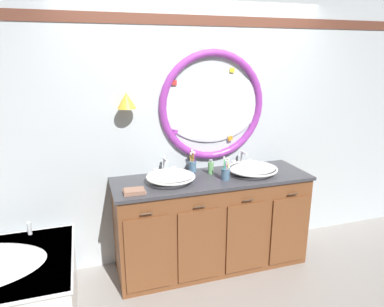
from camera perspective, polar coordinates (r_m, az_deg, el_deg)
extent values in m
plane|color=gray|center=(3.48, 3.99, -19.71)|extent=(14.00, 14.00, 0.00)
cube|color=silver|center=(3.46, 0.80, 3.81)|extent=(6.40, 0.08, 2.60)
cube|color=brown|center=(3.36, 1.13, 20.93)|extent=(6.27, 0.01, 0.09)
ellipsoid|color=silver|center=(3.42, 3.39, 7.78)|extent=(1.00, 0.02, 0.72)
torus|color=purple|center=(3.41, 3.42, 7.76)|extent=(1.07, 0.07, 1.07)
cube|color=#2866B7|center=(3.61, 10.93, 8.34)|extent=(0.05, 0.01, 0.05)
cube|color=yellow|center=(3.45, 6.56, 13.36)|extent=(0.05, 0.01, 0.05)
cube|color=red|center=(3.26, -2.90, 11.47)|extent=(0.04, 0.01, 0.04)
cube|color=purple|center=(3.33, -2.76, 3.51)|extent=(0.05, 0.01, 0.05)
cube|color=orange|center=(3.54, 6.27, 2.49)|extent=(0.05, 0.01, 0.05)
cylinder|color=#4C3823|center=(3.17, -10.80, 8.97)|extent=(0.02, 0.09, 0.02)
cone|color=gold|center=(3.12, -10.67, 8.51)|extent=(0.17, 0.17, 0.14)
cube|color=brown|center=(3.47, 3.15, -11.24)|extent=(1.82, 0.58, 0.89)
cube|color=#38383D|center=(3.29, 3.27, -4.11)|extent=(1.86, 0.61, 0.03)
cube|color=#38383D|center=(3.56, 1.65, -3.78)|extent=(1.82, 0.02, 0.11)
cube|color=brown|center=(3.08, -7.24, -16.09)|extent=(0.38, 0.02, 0.67)
cylinder|color=#422D1E|center=(2.89, -7.46, -9.78)|extent=(0.10, 0.01, 0.01)
cube|color=brown|center=(3.18, 1.14, -14.88)|extent=(0.38, 0.02, 0.67)
cylinder|color=#422D1E|center=(2.99, 1.26, -8.70)|extent=(0.10, 0.01, 0.01)
cube|color=brown|center=(3.33, 8.79, -13.49)|extent=(0.38, 0.02, 0.67)
cylinder|color=#422D1E|center=(3.16, 9.18, -7.54)|extent=(0.10, 0.01, 0.01)
cube|color=brown|center=(3.54, 15.57, -12.06)|extent=(0.38, 0.02, 0.67)
cylinder|color=#422D1E|center=(3.38, 16.16, -6.40)|extent=(0.10, 0.01, 0.01)
cylinder|color=silver|center=(3.36, -25.01, -11.03)|extent=(0.04, 0.04, 0.11)
ellipsoid|color=white|center=(3.12, -3.49, -3.83)|extent=(0.42, 0.28, 0.11)
torus|color=white|center=(3.12, -3.49, -3.78)|extent=(0.44, 0.44, 0.02)
cylinder|color=silver|center=(3.12, -3.49, -3.78)|extent=(0.03, 0.03, 0.01)
ellipsoid|color=white|center=(3.40, 9.87, -2.47)|extent=(0.46, 0.32, 0.10)
torus|color=white|center=(3.40, 9.87, -2.43)|extent=(0.48, 0.48, 0.02)
cylinder|color=silver|center=(3.40, 9.87, -2.43)|extent=(0.03, 0.03, 0.01)
cylinder|color=silver|center=(3.36, -4.52, -3.23)|extent=(0.05, 0.05, 0.02)
cylinder|color=silver|center=(3.33, -4.55, -1.89)|extent=(0.02, 0.02, 0.15)
sphere|color=silver|center=(3.31, -4.57, -0.69)|extent=(0.03, 0.03, 0.03)
cylinder|color=silver|center=(3.26, -4.33, -0.98)|extent=(0.02, 0.12, 0.02)
cylinder|color=silver|center=(3.34, -5.99, -3.05)|extent=(0.04, 0.04, 0.06)
cylinder|color=silver|center=(3.37, -3.08, -2.77)|extent=(0.04, 0.04, 0.06)
cube|color=silver|center=(3.33, -6.00, -2.49)|extent=(0.05, 0.01, 0.01)
cube|color=silver|center=(3.36, -3.09, -2.22)|extent=(0.05, 0.01, 0.01)
cylinder|color=silver|center=(3.62, 8.07, -1.93)|extent=(0.05, 0.05, 0.02)
cylinder|color=silver|center=(3.60, 8.12, -0.73)|extent=(0.02, 0.02, 0.14)
sphere|color=silver|center=(3.58, 8.16, 0.32)|extent=(0.03, 0.03, 0.03)
cylinder|color=silver|center=(3.53, 8.54, 0.10)|extent=(0.02, 0.11, 0.02)
cylinder|color=silver|center=(3.58, 6.79, -1.76)|extent=(0.04, 0.04, 0.06)
cylinder|color=silver|center=(3.65, 9.35, -1.49)|extent=(0.04, 0.04, 0.06)
cube|color=silver|center=(3.57, 6.81, -1.24)|extent=(0.05, 0.01, 0.01)
cube|color=silver|center=(3.64, 9.37, -0.98)|extent=(0.05, 0.01, 0.01)
cylinder|color=slate|center=(3.41, 0.09, -2.15)|extent=(0.07, 0.07, 0.10)
torus|color=slate|center=(3.39, 0.09, -1.31)|extent=(0.08, 0.08, 0.01)
cylinder|color=purple|center=(3.40, 0.41, -1.41)|extent=(0.02, 0.01, 0.17)
cube|color=white|center=(3.37, 0.41, 0.17)|extent=(0.02, 0.02, 0.02)
cylinder|color=yellow|center=(3.40, 0.01, -1.23)|extent=(0.01, 0.02, 0.19)
cube|color=white|center=(3.37, 0.01, 0.48)|extent=(0.02, 0.01, 0.02)
cylinder|color=orange|center=(3.39, -0.19, -1.52)|extent=(0.02, 0.04, 0.16)
cube|color=white|center=(3.36, -0.19, -0.02)|extent=(0.02, 0.02, 0.03)
cylinder|color=orange|center=(3.38, 0.18, -1.40)|extent=(0.01, 0.03, 0.18)
cube|color=white|center=(3.35, 0.18, 0.25)|extent=(0.02, 0.02, 0.02)
cylinder|color=slate|center=(3.21, 5.48, -3.38)|extent=(0.08, 0.08, 0.10)
torus|color=slate|center=(3.20, 5.50, -2.51)|extent=(0.08, 0.08, 0.01)
cylinder|color=yellow|center=(3.20, 5.90, -2.60)|extent=(0.02, 0.01, 0.17)
cube|color=white|center=(3.17, 5.94, -0.95)|extent=(0.02, 0.02, 0.02)
cylinder|color=#19ADB2|center=(3.22, 5.41, -2.60)|extent=(0.02, 0.02, 0.16)
cube|color=white|center=(3.19, 5.46, -1.07)|extent=(0.02, 0.02, 0.02)
cylinder|color=green|center=(3.19, 5.23, -2.52)|extent=(0.02, 0.01, 0.19)
cube|color=white|center=(3.16, 5.28, -0.72)|extent=(0.02, 0.02, 0.02)
cylinder|color=pink|center=(3.19, 5.70, -2.86)|extent=(0.03, 0.01, 0.15)
cube|color=white|center=(3.16, 5.74, -1.37)|extent=(0.02, 0.02, 0.02)
cylinder|color=#6BAD66|center=(3.36, 3.07, -2.33)|extent=(0.05, 0.05, 0.12)
cylinder|color=silver|center=(3.34, 3.09, -1.20)|extent=(0.03, 0.03, 0.02)
cylinder|color=silver|center=(3.32, 3.21, -1.06)|extent=(0.01, 0.04, 0.01)
cube|color=#936B56|center=(2.95, -9.42, -6.23)|extent=(0.18, 0.13, 0.02)
cube|color=#936B56|center=(2.94, -9.44, -5.95)|extent=(0.18, 0.13, 0.02)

